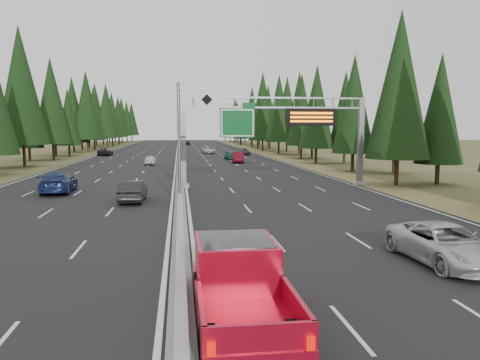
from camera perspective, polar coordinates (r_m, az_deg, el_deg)
name	(u,v)px	position (r m, az deg, el deg)	size (l,w,h in m)	color
road	(179,157)	(85.58, -7.39, 2.80)	(32.00, 260.00, 0.08)	black
shoulder_right	(276,156)	(87.41, 4.37, 2.90)	(3.60, 260.00, 0.06)	olive
shoulder_left	(78,158)	(87.41, -19.15, 2.57)	(3.60, 260.00, 0.06)	#3D411E
median_barrier	(179,155)	(85.56, -7.40, 3.05)	(0.70, 260.00, 0.85)	gray
sign_gantry	(282,127)	(41.28, 5.10, 6.44)	(16.75, 0.98, 7.80)	slate
hov_sign_pole	(188,135)	(30.40, -6.35, 5.48)	(2.80, 0.50, 8.00)	slate
tree_row_right	(304,108)	(85.00, 7.76, 8.68)	(12.28, 240.59, 18.09)	black
tree_row_left	(40,103)	(81.93, -23.16, 8.67)	(12.31, 239.86, 18.88)	black
silver_minivan	(445,244)	(19.28, 23.69, -7.15)	(2.45, 5.32, 1.48)	silver
red_pickup	(238,277)	(12.64, -0.29, -11.71)	(2.24, 6.28, 2.05)	black
car_ahead_green	(231,155)	(77.35, -1.17, 3.05)	(1.67, 4.16, 1.42)	#114D30
car_ahead_dkred	(238,157)	(69.96, -0.24, 2.79)	(1.71, 4.90, 1.61)	#5B0D18
car_ahead_dkgrey	(244,152)	(90.23, 0.46, 3.46)	(1.78, 4.37, 1.27)	black
car_ahead_white	(209,150)	(96.20, -3.86, 3.66)	(2.33, 5.06, 1.41)	#B8B8B8
car_ahead_far	(188,143)	(148.92, -6.40, 4.55)	(1.67, 4.14, 1.41)	black
car_onc_near	(133,191)	(33.25, -12.92, -1.33)	(1.56, 4.48, 1.48)	black
car_onc_blue	(58,182)	(39.63, -21.27, -0.27)	(2.31, 5.67, 1.65)	navy
car_onc_white	(150,160)	(66.97, -10.88, 2.40)	(1.57, 3.90, 1.33)	silver
car_onc_far	(105,152)	(92.63, -16.10, 3.33)	(2.35, 5.10, 1.42)	black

